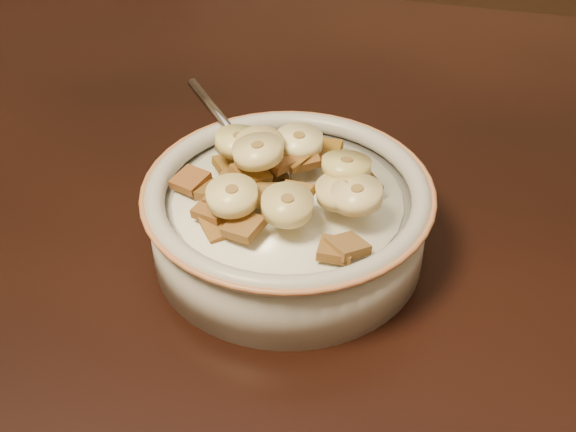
# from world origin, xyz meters

# --- Properties ---
(chair) EXTENTS (0.40, 0.40, 0.84)m
(chair) POSITION_xyz_m (-0.18, 0.49, 0.42)
(chair) COLOR black
(chair) RESTS_ON floor
(cereal_bowl) EXTENTS (0.18, 0.18, 0.04)m
(cereal_bowl) POSITION_xyz_m (0.26, 0.02, 0.77)
(cereal_bowl) COLOR #B0ADA7
(cereal_bowl) RESTS_ON table
(milk) EXTENTS (0.15, 0.15, 0.00)m
(milk) POSITION_xyz_m (0.26, 0.02, 0.79)
(milk) COLOR white
(milk) RESTS_ON cereal_bowl
(spoon) EXTENTS (0.05, 0.05, 0.01)m
(spoon) POSITION_xyz_m (0.24, 0.05, 0.80)
(spoon) COLOR #A9A9A9
(spoon) RESTS_ON cereal_bowl
(cereal_square_0) EXTENTS (0.02, 0.02, 0.01)m
(cereal_square_0) POSITION_xyz_m (0.27, 0.06, 0.81)
(cereal_square_0) COLOR brown
(cereal_square_0) RESTS_ON milk
(cereal_square_1) EXTENTS (0.03, 0.03, 0.01)m
(cereal_square_1) POSITION_xyz_m (0.24, 0.02, 0.81)
(cereal_square_1) COLOR brown
(cereal_square_1) RESTS_ON milk
(cereal_square_2) EXTENTS (0.02, 0.02, 0.01)m
(cereal_square_2) POSITION_xyz_m (0.28, 0.07, 0.80)
(cereal_square_2) COLOR brown
(cereal_square_2) RESTS_ON milk
(cereal_square_3) EXTENTS (0.03, 0.03, 0.01)m
(cereal_square_3) POSITION_xyz_m (0.25, 0.05, 0.81)
(cereal_square_3) COLOR #8D5517
(cereal_square_3) RESTS_ON milk
(cereal_square_4) EXTENTS (0.03, 0.03, 0.01)m
(cereal_square_4) POSITION_xyz_m (0.24, -0.02, 0.80)
(cereal_square_4) COLOR brown
(cereal_square_4) RESTS_ON milk
(cereal_square_5) EXTENTS (0.03, 0.03, 0.01)m
(cereal_square_5) POSITION_xyz_m (0.23, 0.01, 0.80)
(cereal_square_5) COLOR brown
(cereal_square_5) RESTS_ON milk
(cereal_square_6) EXTENTS (0.03, 0.03, 0.01)m
(cereal_square_6) POSITION_xyz_m (0.26, 0.05, 0.81)
(cereal_square_6) COLOR brown
(cereal_square_6) RESTS_ON milk
(cereal_square_7) EXTENTS (0.03, 0.03, 0.01)m
(cereal_square_7) POSITION_xyz_m (0.20, 0.02, 0.80)
(cereal_square_7) COLOR brown
(cereal_square_7) RESTS_ON milk
(cereal_square_8) EXTENTS (0.03, 0.03, 0.01)m
(cereal_square_8) POSITION_xyz_m (0.22, 0.01, 0.80)
(cereal_square_8) COLOR brown
(cereal_square_8) RESTS_ON milk
(cereal_square_9) EXTENTS (0.03, 0.03, 0.01)m
(cereal_square_9) POSITION_xyz_m (0.27, 0.01, 0.81)
(cereal_square_9) COLOR brown
(cereal_square_9) RESTS_ON milk
(cereal_square_10) EXTENTS (0.02, 0.02, 0.01)m
(cereal_square_10) POSITION_xyz_m (0.23, 0.01, 0.81)
(cereal_square_10) COLOR brown
(cereal_square_10) RESTS_ON milk
(cereal_square_11) EXTENTS (0.03, 0.03, 0.01)m
(cereal_square_11) POSITION_xyz_m (0.30, 0.02, 0.80)
(cereal_square_11) COLOR brown
(cereal_square_11) RESTS_ON milk
(cereal_square_12) EXTENTS (0.03, 0.03, 0.01)m
(cereal_square_12) POSITION_xyz_m (0.23, -0.01, 0.80)
(cereal_square_12) COLOR brown
(cereal_square_12) RESTS_ON milk
(cereal_square_13) EXTENTS (0.03, 0.03, 0.01)m
(cereal_square_13) POSITION_xyz_m (0.25, 0.08, 0.80)
(cereal_square_13) COLOR brown
(cereal_square_13) RESTS_ON milk
(cereal_square_14) EXTENTS (0.03, 0.03, 0.01)m
(cereal_square_14) POSITION_xyz_m (0.22, -0.00, 0.80)
(cereal_square_14) COLOR brown
(cereal_square_14) RESTS_ON milk
(cereal_square_15) EXTENTS (0.03, 0.03, 0.01)m
(cereal_square_15) POSITION_xyz_m (0.25, 0.04, 0.81)
(cereal_square_15) COLOR brown
(cereal_square_15) RESTS_ON milk
(cereal_square_16) EXTENTS (0.03, 0.03, 0.01)m
(cereal_square_16) POSITION_xyz_m (0.27, 0.05, 0.81)
(cereal_square_16) COLOR brown
(cereal_square_16) RESTS_ON milk
(cereal_square_17) EXTENTS (0.03, 0.03, 0.01)m
(cereal_square_17) POSITION_xyz_m (0.25, 0.04, 0.81)
(cereal_square_17) COLOR #90561F
(cereal_square_17) RESTS_ON milk
(cereal_square_18) EXTENTS (0.03, 0.03, 0.01)m
(cereal_square_18) POSITION_xyz_m (0.25, 0.01, 0.81)
(cereal_square_18) COLOR olive
(cereal_square_18) RESTS_ON milk
(cereal_square_19) EXTENTS (0.03, 0.02, 0.01)m
(cereal_square_19) POSITION_xyz_m (0.23, 0.01, 0.80)
(cereal_square_19) COLOR brown
(cereal_square_19) RESTS_ON milk
(cereal_square_20) EXTENTS (0.03, 0.03, 0.01)m
(cereal_square_20) POSITION_xyz_m (0.22, 0.04, 0.80)
(cereal_square_20) COLOR brown
(cereal_square_20) RESTS_ON milk
(cereal_square_21) EXTENTS (0.02, 0.02, 0.01)m
(cereal_square_21) POSITION_xyz_m (0.30, -0.02, 0.80)
(cereal_square_21) COLOR brown
(cereal_square_21) RESTS_ON milk
(cereal_square_22) EXTENTS (0.03, 0.03, 0.01)m
(cereal_square_22) POSITION_xyz_m (0.24, 0.04, 0.80)
(cereal_square_22) COLOR #9E5721
(cereal_square_22) RESTS_ON milk
(cereal_square_23) EXTENTS (0.03, 0.03, 0.01)m
(cereal_square_23) POSITION_xyz_m (0.31, -0.02, 0.80)
(cereal_square_23) COLOR brown
(cereal_square_23) RESTS_ON milk
(cereal_square_24) EXTENTS (0.03, 0.03, 0.01)m
(cereal_square_24) POSITION_xyz_m (0.31, 0.04, 0.80)
(cereal_square_24) COLOR brown
(cereal_square_24) RESTS_ON milk
(cereal_square_25) EXTENTS (0.03, 0.03, 0.01)m
(cereal_square_25) POSITION_xyz_m (0.24, 0.04, 0.81)
(cereal_square_25) COLOR brown
(cereal_square_25) RESTS_ON milk
(cereal_square_26) EXTENTS (0.02, 0.02, 0.01)m
(cereal_square_26) POSITION_xyz_m (0.30, 0.03, 0.80)
(cereal_square_26) COLOR olive
(cereal_square_26) RESTS_ON milk
(banana_slice_0) EXTENTS (0.03, 0.03, 0.01)m
(banana_slice_0) POSITION_xyz_m (0.26, 0.06, 0.82)
(banana_slice_0) COLOR #FFECA5
(banana_slice_0) RESTS_ON milk
(banana_slice_1) EXTENTS (0.04, 0.04, 0.02)m
(banana_slice_1) POSITION_xyz_m (0.30, 0.03, 0.82)
(banana_slice_1) COLOR #D7C676
(banana_slice_1) RESTS_ON milk
(banana_slice_2) EXTENTS (0.04, 0.04, 0.01)m
(banana_slice_2) POSITION_xyz_m (0.23, 0.05, 0.82)
(banana_slice_2) COLOR #E2CF82
(banana_slice_2) RESTS_ON milk
(banana_slice_3) EXTENTS (0.04, 0.04, 0.01)m
(banana_slice_3) POSITION_xyz_m (0.27, -0.01, 0.82)
(banana_slice_3) COLOR tan
(banana_slice_3) RESTS_ON milk
(banana_slice_4) EXTENTS (0.04, 0.04, 0.01)m
(banana_slice_4) POSITION_xyz_m (0.24, 0.04, 0.82)
(banana_slice_4) COLOR #FFE795
(banana_slice_4) RESTS_ON milk
(banana_slice_5) EXTENTS (0.04, 0.04, 0.01)m
(banana_slice_5) POSITION_xyz_m (0.31, 0.01, 0.82)
(banana_slice_5) COLOR beige
(banana_slice_5) RESTS_ON milk
(banana_slice_6) EXTENTS (0.04, 0.03, 0.01)m
(banana_slice_6) POSITION_xyz_m (0.30, 0.01, 0.82)
(banana_slice_6) COLOR #FDE8A1
(banana_slice_6) RESTS_ON milk
(banana_slice_7) EXTENTS (0.03, 0.03, 0.01)m
(banana_slice_7) POSITION_xyz_m (0.24, -0.01, 0.82)
(banana_slice_7) COLOR #F7EDA3
(banana_slice_7) RESTS_ON milk
(banana_slice_8) EXTENTS (0.04, 0.04, 0.01)m
(banana_slice_8) POSITION_xyz_m (0.24, 0.03, 0.83)
(banana_slice_8) COLOR #D5C07A
(banana_slice_8) RESTS_ON milk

